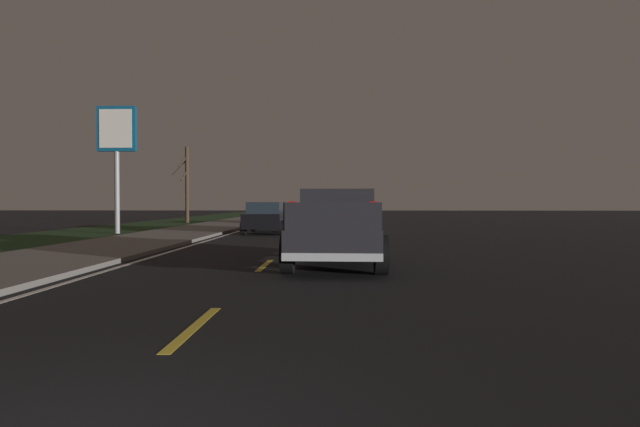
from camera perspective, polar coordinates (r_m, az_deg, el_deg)
ground at (r=29.88m, az=-1.62°, el=-1.76°), size 144.00×144.00×0.00m
sidewalk_shoulder at (r=30.74m, az=-12.30°, el=-1.59°), size 108.00×4.00×0.12m
grass_verge at (r=32.32m, az=-20.93°, el=-1.61°), size 108.00×6.00×0.01m
lane_markings at (r=31.90m, az=-6.01°, el=-1.57°), size 108.00×3.54×0.01m
pickup_truck at (r=13.73m, az=1.81°, el=-1.41°), size 5.49×2.40×1.87m
sedan_black at (r=27.13m, az=-5.60°, el=-0.40°), size 4.42×2.06×1.54m
sedan_silver at (r=35.24m, az=1.93°, el=-0.03°), size 4.45×2.10×1.54m
gas_price_sign at (r=28.65m, az=-20.47°, el=7.32°), size 0.27×1.90×6.22m
bare_tree_far at (r=42.00m, az=-13.75°, el=3.06°), size 1.04×1.31×5.67m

